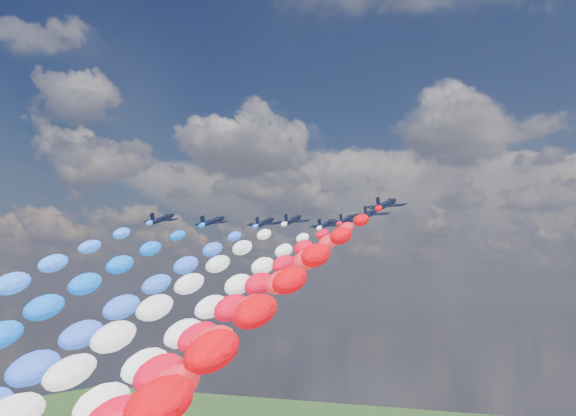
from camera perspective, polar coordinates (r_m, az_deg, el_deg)
The scene contains 14 objects.
jet_0 at distance 157.94m, azimuth -10.33°, elevation -0.89°, with size 7.95×10.66×2.35m, color black, non-canonical shape.
jet_1 at distance 161.51m, azimuth -6.24°, elevation -1.10°, with size 7.95×10.66×2.35m, color black, non-canonical shape.
jet_2 at distance 163.03m, azimuth -1.94°, elevation -1.20°, with size 7.95×10.66×2.35m, color black, non-canonical shape.
trail_2 at distance 111.04m, azimuth -18.38°, elevation -12.75°, with size 6.59×125.47×61.08m, color blue, non-canonical shape.
jet_3 at distance 157.89m, azimuth 0.39°, elevation -1.00°, with size 7.95×10.66×2.35m, color black, non-canonical shape.
trail_3 at distance 104.31m, azimuth -15.74°, elevation -13.22°, with size 6.59×125.47×61.08m, color silver, non-canonical shape.
jet_4 at distance 167.05m, azimuth 3.19°, elevation -1.33°, with size 7.95×10.66×2.35m, color black, non-canonical shape.
trail_4 at distance 111.21m, azimuth -10.28°, elevation -12.99°, with size 6.59×125.47×61.08m, color white, non-canonical shape.
jet_5 at distance 157.61m, azimuth 4.85°, elevation -0.96°, with size 7.95×10.66×2.35m, color black, non-canonical shape.
trail_5 at distance 100.93m, azimuth -8.98°, elevation -13.61°, with size 6.59×125.47×61.08m, color red, non-canonical shape.
jet_6 at distance 145.07m, azimuth 6.84°, elevation -0.39°, with size 7.95×10.66×2.35m, color black, non-canonical shape.
trail_6 at distance 87.51m, azimuth -7.71°, elevation -14.63°, with size 6.59×125.47×61.08m, color red, non-canonical shape.
jet_7 at distance 131.95m, azimuth 8.08°, elevation 0.31°, with size 7.95×10.66×2.35m, color black, non-canonical shape.
trail_7 at distance 74.09m, azimuth -8.15°, elevation -15.97°, with size 6.59×125.47×61.08m, color #D00109, non-canonical shape.
Camera 1 is at (67.73, -130.76, 85.88)m, focal length 43.20 mm.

